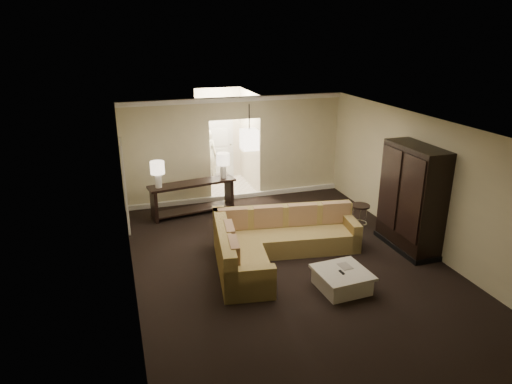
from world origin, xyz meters
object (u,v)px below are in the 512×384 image
object	(u,v)px
coffee_table	(342,280)
drink_table	(360,211)
console_table	(193,195)
armoire	(411,200)
sectional_sofa	(273,242)
person	(207,153)

from	to	relation	value
coffee_table	drink_table	bearing A→B (deg)	54.17
console_table	armoire	distance (m)	5.23
sectional_sofa	coffee_table	xyz separation A→B (m)	(0.80, -1.48, -0.17)
sectional_sofa	console_table	xyz separation A→B (m)	(-1.12, 2.87, 0.14)
coffee_table	person	bearing A→B (deg)	98.61
sectional_sofa	armoire	world-z (taller)	armoire
sectional_sofa	console_table	bearing A→B (deg)	119.57
coffee_table	console_table	xyz separation A→B (m)	(-1.92, 4.35, 0.32)
person	coffee_table	bearing A→B (deg)	112.57
drink_table	person	world-z (taller)	person
armoire	drink_table	bearing A→B (deg)	108.15
sectional_sofa	coffee_table	size ratio (longest dim) A/B	3.49
coffee_table	drink_table	world-z (taller)	drink_table
armoire	drink_table	distance (m)	1.51
drink_table	coffee_table	bearing A→B (deg)	-125.83
armoire	person	distance (m)	6.49
sectional_sofa	person	size ratio (longest dim) A/B	1.82
sectional_sofa	person	xyz separation A→B (m)	(-0.22, 5.27, 0.55)
console_table	person	world-z (taller)	person
coffee_table	drink_table	size ratio (longest dim) A/B	1.72
armoire	person	bearing A→B (deg)	118.95
person	sectional_sofa	bearing A→B (deg)	106.39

